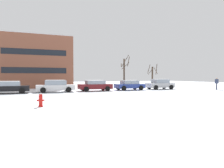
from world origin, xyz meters
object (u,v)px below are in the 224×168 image
parked_car_blue (130,85)px  parked_car_silver (160,84)px  parked_car_white (55,86)px  parked_car_maroon (95,85)px  fire_hydrant (41,100)px  pedestrian_crossing (217,83)px  parked_car_black (9,87)px

parked_car_blue → parked_car_silver: parked_car_silver is taller
parked_car_white → parked_car_maroon: (5.01, 0.09, -0.03)m
parked_car_maroon → parked_car_silver: 10.02m
fire_hydrant → pedestrian_crossing: size_ratio=0.49×
fire_hydrant → parked_car_white: bearing=79.4°
parked_car_maroon → parked_car_blue: bearing=0.4°
parked_car_silver → parked_car_blue: bearing=179.2°
parked_car_maroon → pedestrian_crossing: bearing=-13.4°
fire_hydrant → parked_car_silver: size_ratio=0.21×
parked_car_black → pedestrian_crossing: pedestrian_crossing is taller
parked_car_black → parked_car_silver: size_ratio=1.05×
parked_car_white → pedestrian_crossing: bearing=-10.1°
parked_car_white → parked_car_maroon: 5.01m
parked_car_black → parked_car_blue: bearing=0.9°
parked_car_white → parked_car_maroon: bearing=1.1°
parked_car_blue → parked_car_silver: bearing=-0.8°
parked_car_silver → fire_hydrant: bearing=-145.1°
parked_car_blue → parked_car_maroon: bearing=-179.6°
fire_hydrant → pedestrian_crossing: (24.06, 8.08, 0.58)m
parked_car_black → parked_car_white: size_ratio=0.96×
fire_hydrant → parked_car_black: (-2.76, 11.88, 0.28)m
parked_car_black → pedestrian_crossing: size_ratio=2.50×
parked_car_blue → parked_car_silver: 5.01m
parked_car_maroon → parked_car_silver: bearing=-0.2°
pedestrian_crossing → fire_hydrant: bearing=-161.4°
fire_hydrant → parked_car_blue: parked_car_blue is taller
parked_car_white → pedestrian_crossing: (21.81, -3.90, 0.26)m
fire_hydrant → parked_car_white: size_ratio=0.19×
parked_car_black → parked_car_maroon: size_ratio=1.00×
parked_car_black → parked_car_silver: bearing=0.4°
parked_car_white → parked_car_maroon: parked_car_white is taller
parked_car_blue → pedestrian_crossing: 12.46m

